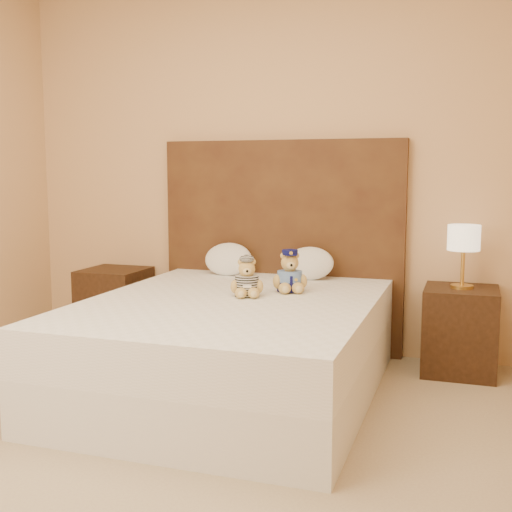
{
  "coord_description": "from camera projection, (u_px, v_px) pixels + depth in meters",
  "views": [
    {
      "loc": [
        1.28,
        -2.19,
        1.28
      ],
      "look_at": [
        0.06,
        1.45,
        0.77
      ],
      "focal_mm": 45.0,
      "sensor_mm": 36.0,
      "label": 1
    }
  ],
  "objects": [
    {
      "name": "nightstand_left",
      "position": [
        115.0,
        305.0,
        4.86
      ],
      "size": [
        0.45,
        0.45,
        0.55
      ],
      "primitive_type": "cube",
      "color": "#392112",
      "rests_on": "ground"
    },
    {
      "name": "pillow_right",
      "position": [
        309.0,
        262.0,
        4.37
      ],
      "size": [
        0.34,
        0.22,
        0.24
      ],
      "primitive_type": "ellipsoid",
      "color": "white",
      "rests_on": "bed"
    },
    {
      "name": "teddy_police",
      "position": [
        290.0,
        271.0,
        3.9
      ],
      "size": [
        0.29,
        0.28,
        0.26
      ],
      "primitive_type": null,
      "rotation": [
        0.0,
        0.0,
        0.41
      ],
      "color": "tan",
      "rests_on": "bed"
    },
    {
      "name": "nightstand_right",
      "position": [
        460.0,
        331.0,
        4.08
      ],
      "size": [
        0.45,
        0.45,
        0.55
      ],
      "primitive_type": "cube",
      "color": "#392112",
      "rests_on": "ground"
    },
    {
      "name": "ground",
      "position": [
        129.0,
        486.0,
        2.62
      ],
      "size": [
        4.0,
        4.5,
        0.0
      ],
      "primitive_type": "cube",
      "color": "tan",
      "rests_on": "ground"
    },
    {
      "name": "lamp",
      "position": [
        464.0,
        241.0,
        4.0
      ],
      "size": [
        0.2,
        0.2,
        0.4
      ],
      "color": "gold",
      "rests_on": "nightstand_right"
    },
    {
      "name": "bed",
      "position": [
        232.0,
        346.0,
        3.72
      ],
      "size": [
        1.6,
        2.0,
        0.55
      ],
      "color": "white",
      "rests_on": "ground"
    },
    {
      "name": "headboard",
      "position": [
        281.0,
        246.0,
        4.6
      ],
      "size": [
        1.75,
        0.08,
        1.5
      ],
      "primitive_type": "cube",
      "color": "#523318",
      "rests_on": "ground"
    },
    {
      "name": "pillow_left",
      "position": [
        228.0,
        258.0,
        4.55
      ],
      "size": [
        0.35,
        0.23,
        0.25
      ],
      "primitive_type": "ellipsoid",
      "color": "white",
      "rests_on": "bed"
    },
    {
      "name": "room_walls",
      "position": [
        171.0,
        50.0,
        2.82
      ],
      "size": [
        4.04,
        4.52,
        2.72
      ],
      "color": "tan",
      "rests_on": "ground"
    },
    {
      "name": "teddy_prisoner",
      "position": [
        247.0,
        277.0,
        3.76
      ],
      "size": [
        0.26,
        0.25,
        0.23
      ],
      "primitive_type": null,
      "rotation": [
        0.0,
        0.0,
        0.37
      ],
      "color": "tan",
      "rests_on": "bed"
    }
  ]
}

